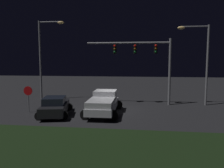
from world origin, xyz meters
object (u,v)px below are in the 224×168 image
Objects in this scene: car_sedan at (55,106)px; street_lamp_left at (45,51)px; street_lamp_right at (201,54)px; stop_sign at (28,94)px; traffic_signal_gantry at (145,55)px; pickup_truck at (104,102)px.

car_sedan is 8.86m from street_lamp_left.
street_lamp_right is 3.48× the size of stop_sign.
pickup_truck is at bearing -127.39° from traffic_signal_gantry.
traffic_signal_gantry is 11.36m from stop_sign.
stop_sign reaches higher than car_sedan.
car_sedan is at bearing -142.57° from traffic_signal_gantry.
street_lamp_left reaches higher than stop_sign.
street_lamp_left is 1.11× the size of street_lamp_right.
pickup_truck is at bearing -36.98° from street_lamp_left.
street_lamp_left reaches higher than traffic_signal_gantry.
street_lamp_right reaches higher than stop_sign.
traffic_signal_gantry is 3.73× the size of stop_sign.
car_sedan is 2.10× the size of stop_sign.
traffic_signal_gantry is (7.15, 5.47, 4.16)m from car_sedan.
street_lamp_left is 16.14m from street_lamp_right.
car_sedan is (-3.77, -1.05, -0.26)m from pickup_truck.
pickup_truck is 0.70× the size of street_lamp_right.
car_sedan is 14.40m from street_lamp_right.
pickup_truck is 6.39m from stop_sign.
pickup_truck is 1.16× the size of car_sedan.
street_lamp_left is at bearing 99.74° from stop_sign.
street_lamp_left is 7.16m from stop_sign.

